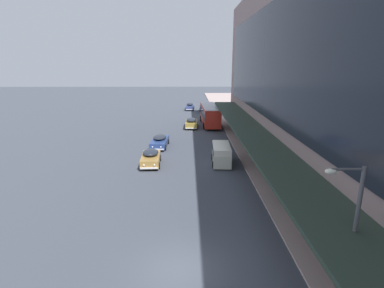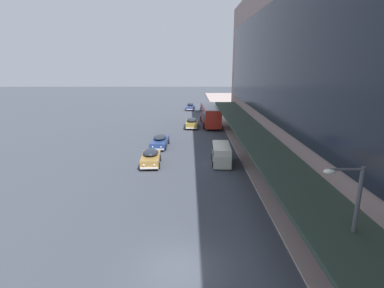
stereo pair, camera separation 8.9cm
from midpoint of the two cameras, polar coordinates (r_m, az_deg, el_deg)
name	(u,v)px [view 1 (the left image)]	position (r m, az deg, el deg)	size (l,w,h in m)	color
ground	(180,269)	(16.31, -2.56, -22.77)	(240.00, 240.00, 0.00)	#3C414B
transit_bus_kerbside_front	(210,114)	(49.91, 3.37, 5.73)	(3.00, 10.21, 3.24)	red
sedan_oncoming_front	(151,158)	(30.65, -7.95, -2.57)	(2.07, 4.30, 1.54)	olive
sedan_trailing_mid	(191,123)	(47.88, -0.16, 4.05)	(2.08, 4.59, 1.61)	olive
sedan_second_near	(190,106)	(66.89, -0.41, 7.22)	(1.98, 5.05, 1.56)	navy
sedan_trailing_near	(205,108)	(63.48, 2.36, 6.80)	(1.96, 4.76, 1.62)	black
sedan_lead_near	(160,141)	(37.11, -6.23, 0.57)	(2.14, 4.99, 1.45)	navy
vw_van	(221,153)	(30.89, 5.52, -1.70)	(2.05, 4.62, 1.96)	beige
pedestrian_at_kerb	(283,188)	(23.04, 16.86, -8.10)	(0.54, 0.41, 1.86)	#1D2D43
street_lamp	(350,231)	(13.22, 27.67, -14.53)	(1.50, 0.28, 6.31)	#4C4C51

